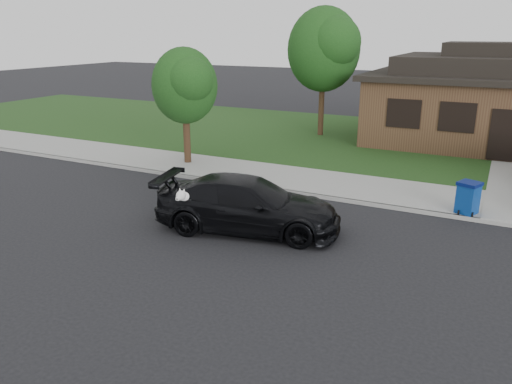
% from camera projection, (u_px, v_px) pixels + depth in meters
% --- Properties ---
extents(ground, '(120.00, 120.00, 0.00)m').
position_uv_depth(ground, '(316.00, 243.00, 13.04)').
color(ground, black).
rests_on(ground, ground).
extents(sidewalk, '(60.00, 3.00, 0.12)m').
position_uv_depth(sidewalk, '(366.00, 189.00, 17.28)').
color(sidewalk, gray).
rests_on(sidewalk, ground).
extents(curb, '(60.00, 0.12, 0.12)m').
position_uv_depth(curb, '(353.00, 202.00, 16.00)').
color(curb, gray).
rests_on(curb, ground).
extents(lawn, '(60.00, 13.00, 0.13)m').
position_uv_depth(lawn, '(408.00, 144.00, 24.09)').
color(lawn, '#193814').
rests_on(lawn, ground).
extents(sedan, '(5.40, 3.04, 1.48)m').
position_uv_depth(sedan, '(248.00, 204.00, 13.68)').
color(sedan, black).
rests_on(sedan, ground).
extents(recycling_bin, '(0.75, 0.75, 0.95)m').
position_uv_depth(recycling_bin, '(468.00, 197.00, 14.69)').
color(recycling_bin, navy).
rests_on(recycling_bin, sidewalk).
extents(house, '(12.60, 8.60, 4.65)m').
position_uv_depth(house, '(507.00, 101.00, 23.45)').
color(house, '#422B1C').
rests_on(house, ground).
extents(tree_0, '(3.78, 3.60, 6.34)m').
position_uv_depth(tree_0, '(326.00, 48.00, 24.46)').
color(tree_0, '#332114').
rests_on(tree_0, ground).
extents(tree_2, '(2.73, 2.60, 4.59)m').
position_uv_depth(tree_2, '(186.00, 85.00, 19.52)').
color(tree_2, '#332114').
rests_on(tree_2, ground).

